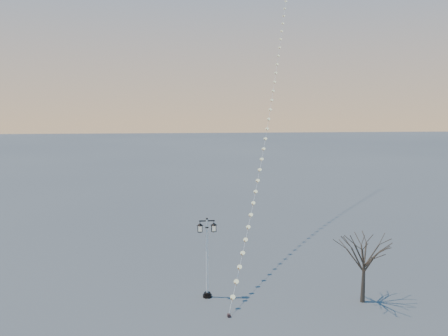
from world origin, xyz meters
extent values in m
plane|color=#4E504F|center=(0.00, 0.00, 0.00)|extent=(300.00, 300.00, 0.00)
cylinder|color=black|center=(-1.43, 3.96, 0.08)|extent=(0.58, 0.58, 0.17)
cylinder|color=black|center=(-1.43, 3.96, 0.24)|extent=(0.42, 0.42, 0.15)
cylinder|color=white|center=(-1.43, 3.96, 2.76)|extent=(0.14, 0.14, 4.89)
cylinder|color=black|center=(-1.43, 3.96, 4.63)|extent=(0.21, 0.21, 0.06)
cube|color=black|center=(-1.43, 3.96, 5.05)|extent=(0.99, 0.10, 0.06)
sphere|color=black|center=(-1.43, 3.96, 5.17)|extent=(0.15, 0.15, 0.15)
pyramid|color=black|center=(-1.86, 3.95, 4.89)|extent=(0.46, 0.46, 0.15)
cube|color=beige|center=(-1.86, 3.95, 4.57)|extent=(0.27, 0.27, 0.35)
cube|color=black|center=(-1.86, 3.95, 4.37)|extent=(0.31, 0.31, 0.04)
pyramid|color=black|center=(-0.99, 3.98, 4.89)|extent=(0.46, 0.46, 0.15)
cube|color=beige|center=(-0.99, 3.98, 4.57)|extent=(0.27, 0.27, 0.35)
cube|color=black|center=(-0.99, 3.98, 4.37)|extent=(0.31, 0.31, 0.04)
cone|color=#362C22|center=(8.28, 2.47, 1.24)|extent=(0.29, 0.29, 2.49)
cylinder|color=#351F1E|center=(-0.28, 1.01, 0.10)|extent=(0.21, 0.21, 0.21)
cylinder|color=black|center=(-0.28, 1.01, 0.13)|extent=(0.03, 0.03, 0.26)
cone|color=orange|center=(5.53, 20.80, 14.78)|extent=(0.08, 0.08, 0.29)
cylinder|color=white|center=(-0.28, 1.01, 0.63)|extent=(0.02, 0.02, 0.83)
camera|label=1|loc=(-2.63, -25.41, 12.72)|focal=38.50mm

